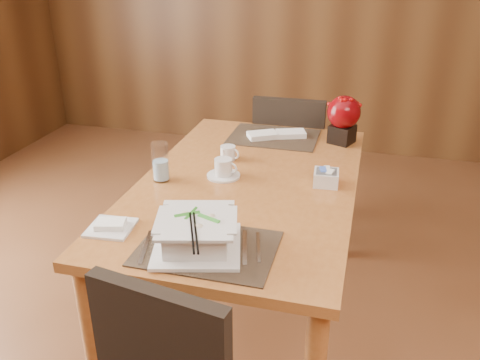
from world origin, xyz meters
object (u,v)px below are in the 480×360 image
(creamer_jug, at_px, (228,153))
(far_chair, at_px, (290,158))
(coffee_cup, at_px, (223,169))
(bread_plate, at_px, (111,228))
(soup_setting, at_px, (197,234))
(berry_decor, at_px, (344,117))
(sugar_caddy, at_px, (326,178))
(water_glass, at_px, (160,162))
(dining_table, at_px, (248,201))

(creamer_jug, xyz_separation_m, far_chair, (0.19, 0.66, -0.28))
(coffee_cup, distance_m, bread_plate, 0.59)
(soup_setting, relative_size, coffee_cup, 2.38)
(berry_decor, bearing_deg, sugar_caddy, -92.50)
(water_glass, bearing_deg, coffee_cup, 22.25)
(sugar_caddy, distance_m, bread_plate, 0.89)
(soup_setting, height_order, creamer_jug, soup_setting)
(far_chair, bearing_deg, creamer_jug, 73.57)
(bread_plate, bearing_deg, soup_setting, -7.35)
(far_chair, bearing_deg, dining_table, 86.69)
(soup_setting, relative_size, water_glass, 2.07)
(bread_plate, bearing_deg, dining_table, 54.28)
(creamer_jug, bearing_deg, sugar_caddy, 1.44)
(soup_setting, height_order, far_chair, far_chair)
(dining_table, distance_m, water_glass, 0.41)
(soup_setting, distance_m, sugar_caddy, 0.70)
(sugar_caddy, height_order, berry_decor, berry_decor)
(coffee_cup, bearing_deg, far_chair, 80.02)
(soup_setting, relative_size, bread_plate, 2.26)
(sugar_caddy, bearing_deg, dining_table, -171.56)
(water_glass, bearing_deg, dining_table, 13.61)
(dining_table, distance_m, sugar_caddy, 0.35)
(water_glass, relative_size, far_chair, 0.18)
(sugar_caddy, bearing_deg, water_glass, -168.82)
(sugar_caddy, bearing_deg, bread_plate, -140.94)
(coffee_cup, relative_size, creamer_jug, 1.60)
(coffee_cup, height_order, water_glass, water_glass)
(dining_table, bearing_deg, bread_plate, -125.72)
(sugar_caddy, bearing_deg, soup_setting, -120.37)
(sugar_caddy, distance_m, far_chair, 0.91)
(soup_setting, xyz_separation_m, berry_decor, (0.38, 1.12, 0.08))
(bread_plate, bearing_deg, creamer_jug, 72.86)
(soup_setting, distance_m, far_chair, 1.46)
(soup_setting, bearing_deg, berry_decor, 56.73)
(water_glass, bearing_deg, bread_plate, -91.62)
(water_glass, distance_m, far_chair, 1.09)
(coffee_cup, relative_size, water_glass, 0.87)
(creamer_jug, bearing_deg, coffee_cup, -59.59)
(soup_setting, relative_size, sugar_caddy, 3.40)
(dining_table, bearing_deg, sugar_caddy, 8.44)
(water_glass, bearing_deg, far_chair, 67.51)
(dining_table, height_order, water_glass, water_glass)
(water_glass, distance_m, creamer_jug, 0.36)
(dining_table, bearing_deg, far_chair, 87.48)
(water_glass, bearing_deg, soup_setting, -55.34)
(soup_setting, bearing_deg, creamer_jug, 83.94)
(creamer_jug, xyz_separation_m, bread_plate, (-0.22, -0.72, -0.03))
(dining_table, height_order, berry_decor, berry_decor)
(sugar_caddy, bearing_deg, coffee_cup, -175.51)
(far_chair, bearing_deg, bread_plate, 72.78)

